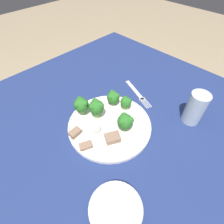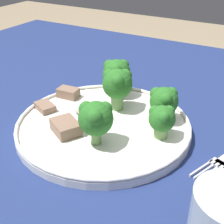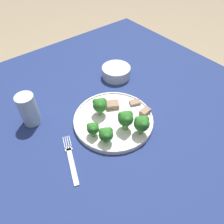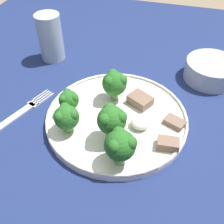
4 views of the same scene
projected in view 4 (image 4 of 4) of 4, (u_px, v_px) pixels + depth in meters
The scene contains 14 objects.
table at pixel (133, 134), 0.63m from camera, with size 1.19×1.16×0.75m.
dinner_plate at pixel (117, 118), 0.53m from camera, with size 0.28×0.28×0.02m.
fork at pixel (18, 114), 0.55m from camera, with size 0.08×0.18×0.00m.
cream_bowl at pixel (211, 71), 0.62m from camera, with size 0.12×0.12×0.05m.
drinking_glass at pixel (51, 40), 0.67m from camera, with size 0.06×0.06×0.12m.
broccoli_floret_near_rim_left at pixel (69, 100), 0.52m from camera, with size 0.04×0.04×0.05m.
broccoli_floret_center_left at pixel (115, 83), 0.54m from camera, with size 0.05×0.05×0.07m.
broccoli_floret_back_left at pixel (120, 145), 0.42m from camera, with size 0.05×0.05×0.07m.
broccoli_floret_front_left at pixel (67, 117), 0.48m from camera, with size 0.05×0.05×0.06m.
broccoli_floret_center_back at pixel (112, 120), 0.45m from camera, with size 0.05×0.05×0.07m.
meat_slice_front_slice at pixel (175, 122), 0.51m from camera, with size 0.05×0.04×0.01m.
meat_slice_middle_slice at pixel (168, 144), 0.46m from camera, with size 0.04×0.03×0.02m.
meat_slice_rear_slice at pixel (140, 100), 0.55m from camera, with size 0.06×0.05×0.02m.
sauce_dollop at pixel (140, 123), 0.50m from camera, with size 0.04×0.03×0.02m.
Camera 4 is at (0.07, -0.41, 1.14)m, focal length 42.00 mm.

